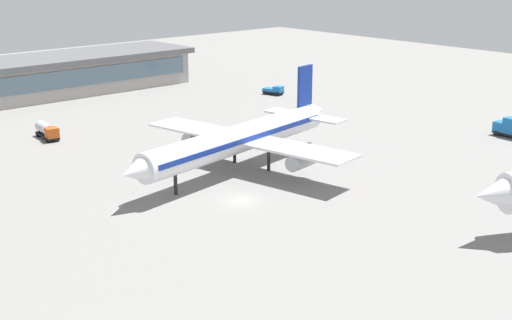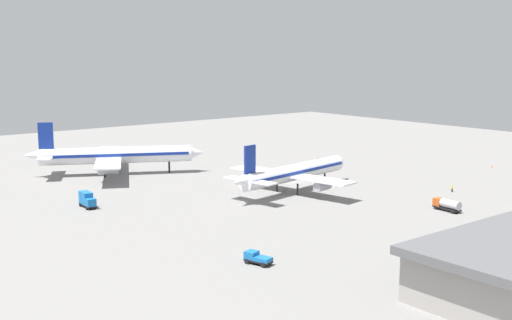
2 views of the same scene
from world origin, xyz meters
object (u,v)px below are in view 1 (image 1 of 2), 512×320
object	(u,v)px
airplane_at_gate	(241,138)
catering_truck	(512,128)
pushback_tractor	(274,90)
fuel_truck	(47,131)

from	to	relation	value
airplane_at_gate	catering_truck	xyz separation A→B (m)	(-45.25, 16.10, -3.01)
pushback_tractor	catering_truck	distance (m)	52.45
pushback_tractor	fuel_truck	size ratio (longest dim) A/B	0.74
catering_truck	airplane_at_gate	bearing A→B (deg)	73.89
airplane_at_gate	catering_truck	size ratio (longest dim) A/B	7.43
fuel_truck	catering_truck	xyz separation A→B (m)	(-57.81, 50.51, 0.31)
pushback_tractor	catering_truck	bearing A→B (deg)	-10.99
airplane_at_gate	fuel_truck	distance (m)	36.77
fuel_truck	catering_truck	world-z (taller)	catering_truck
pushback_tractor	catering_truck	xyz separation A→B (m)	(-4.90, 52.22, 0.73)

